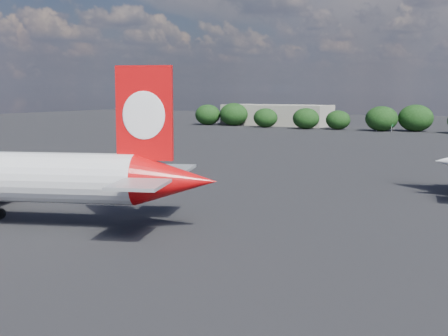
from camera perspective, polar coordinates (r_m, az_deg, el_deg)
The scene contains 4 objects.
ground at distance 99.41m, azimuth 5.98°, elevation -0.98°, with size 500.00×500.00×0.00m, color black.
terminal_building at distance 245.71m, azimuth 4.85°, elevation 4.85°, with size 42.00×16.00×8.00m.
highway_sign at distance 214.15m, azimuth 14.43°, elevation 4.07°, with size 6.00×0.30×4.50m.
horizon_treeline at distance 214.30m, azimuth 18.13°, elevation 4.13°, with size 201.85×15.23×9.00m.
Camera 1 is at (40.35, -29.75, 14.14)m, focal length 50.00 mm.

